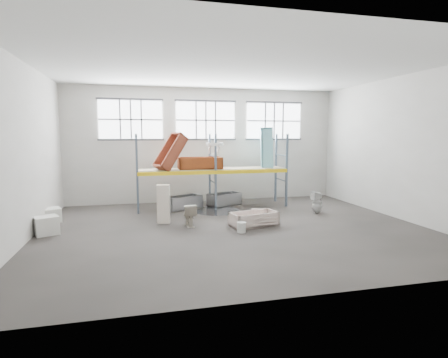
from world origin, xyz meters
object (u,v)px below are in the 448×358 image
object	(u,v)px
bathtub_beige	(254,219)
toilet_white	(317,202)
blue_tub_upright	(267,148)
rust_tub_flat	(200,163)
cistern_tall	(164,204)
steel_tub_left	(183,202)
toilet_beige	(189,215)
bucket	(241,227)
carton_near	(46,225)
steel_tub_right	(224,199)

from	to	relation	value
bathtub_beige	toilet_white	distance (m)	3.19
blue_tub_upright	rust_tub_flat	bearing A→B (deg)	-177.22
cistern_tall	rust_tub_flat	xyz separation A→B (m)	(1.64, 2.30, 1.17)
steel_tub_left	blue_tub_upright	world-z (taller)	blue_tub_upright
toilet_beige	toilet_white	size ratio (longest dim) A/B	0.87
bathtub_beige	bucket	bearing A→B (deg)	-145.02
cistern_tall	carton_near	size ratio (longest dim) A/B	2.04
bathtub_beige	carton_near	distance (m)	6.37
toilet_white	rust_tub_flat	world-z (taller)	rust_tub_flat
toilet_white	blue_tub_upright	bearing A→B (deg)	-150.88
blue_tub_upright	carton_near	world-z (taller)	blue_tub_upright
bathtub_beige	steel_tub_left	distance (m)	3.73
steel_tub_right	rust_tub_flat	size ratio (longest dim) A/B	0.80
steel_tub_left	steel_tub_right	distance (m)	1.83
cistern_tall	carton_near	world-z (taller)	cistern_tall
bathtub_beige	rust_tub_flat	xyz separation A→B (m)	(-1.20, 3.35, 1.59)
toilet_white	cistern_tall	bearing A→B (deg)	-87.76
steel_tub_right	toilet_beige	bearing A→B (deg)	-121.89
cistern_tall	rust_tub_flat	bearing A→B (deg)	64.71
steel_tub_left	rust_tub_flat	xyz separation A→B (m)	(0.72, 0.15, 1.55)
rust_tub_flat	blue_tub_upright	world-z (taller)	blue_tub_upright
bucket	cistern_tall	bearing A→B (deg)	141.92
cistern_tall	carton_near	xyz separation A→B (m)	(-3.51, -0.58, -0.38)
bucket	carton_near	world-z (taller)	carton_near
bathtub_beige	carton_near	bearing A→B (deg)	163.03
blue_tub_upright	carton_near	size ratio (longest dim) A/B	2.72
toilet_beige	steel_tub_right	size ratio (longest dim) A/B	0.52
toilet_white	rust_tub_flat	distance (m)	4.84
steel_tub_right	bathtub_beige	bearing A→B (deg)	-87.84
toilet_white	bucket	size ratio (longest dim) A/B	2.63
toilet_white	steel_tub_right	distance (m)	3.86
bathtub_beige	blue_tub_upright	bearing A→B (deg)	51.23
carton_near	bucket	bearing A→B (deg)	-11.38
cistern_tall	bucket	distance (m)	2.86
toilet_beige	steel_tub_left	xyz separation A→B (m)	(0.13, 2.70, -0.10)
toilet_white	rust_tub_flat	xyz separation A→B (m)	(-4.13, 2.09, 1.40)
rust_tub_flat	blue_tub_upright	distance (m)	2.96
steel_tub_right	bucket	bearing A→B (deg)	-96.56
cistern_tall	toilet_white	xyz separation A→B (m)	(5.77, 0.21, -0.23)
cistern_tall	steel_tub_left	xyz separation A→B (m)	(0.92, 2.15, -0.38)
bathtub_beige	steel_tub_right	distance (m)	3.59
rust_tub_flat	bucket	distance (m)	4.40
toilet_beige	steel_tub_right	world-z (taller)	toilet_beige
carton_near	cistern_tall	bearing A→B (deg)	9.45
toilet_beige	blue_tub_upright	xyz separation A→B (m)	(3.76, 2.99, 2.03)
steel_tub_right	bucket	size ratio (longest dim) A/B	4.37
bathtub_beige	bucket	xyz separation A→B (m)	(-0.63, -0.69, -0.07)
bathtub_beige	cistern_tall	xyz separation A→B (m)	(-2.84, 1.04, 0.42)
toilet_white	toilet_beige	bearing A→B (deg)	-81.17
bathtub_beige	carton_near	xyz separation A→B (m)	(-6.35, 0.46, 0.05)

